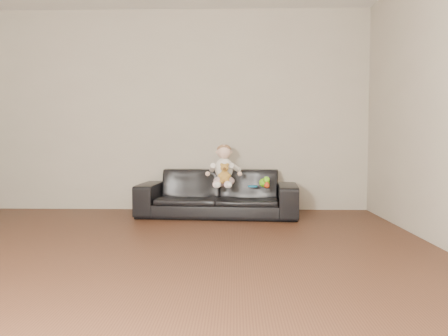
{
  "coord_description": "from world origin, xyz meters",
  "views": [
    {
      "loc": [
        0.78,
        -2.96,
        0.89
      ],
      "look_at": [
        0.64,
        2.16,
        0.58
      ],
      "focal_mm": 35.0,
      "sensor_mm": 36.0,
      "label": 1
    }
  ],
  "objects_px": {
    "baby": "(224,168)",
    "toy_green": "(264,183)",
    "toy_rattle": "(267,186)",
    "toy_blue_disc": "(253,186)",
    "teddy_bear": "(224,173)",
    "sofa": "(218,193)"
  },
  "relations": [
    {
      "from": "sofa",
      "to": "toy_rattle",
      "type": "relative_size",
      "value": 29.91
    },
    {
      "from": "toy_blue_disc",
      "to": "baby",
      "type": "bearing_deg",
      "value": 178.67
    },
    {
      "from": "toy_blue_disc",
      "to": "teddy_bear",
      "type": "bearing_deg",
      "value": -156.34
    },
    {
      "from": "teddy_bear",
      "to": "toy_green",
      "type": "relative_size",
      "value": 1.47
    },
    {
      "from": "toy_green",
      "to": "toy_rattle",
      "type": "xyz_separation_m",
      "value": [
        0.02,
        -0.12,
        -0.02
      ]
    },
    {
      "from": "teddy_bear",
      "to": "toy_blue_disc",
      "type": "height_order",
      "value": "teddy_bear"
    },
    {
      "from": "baby",
      "to": "teddy_bear",
      "type": "distance_m",
      "value": 0.16
    },
    {
      "from": "sofa",
      "to": "toy_blue_disc",
      "type": "relative_size",
      "value": 16.62
    },
    {
      "from": "sofa",
      "to": "baby",
      "type": "distance_m",
      "value": 0.33
    },
    {
      "from": "baby",
      "to": "toy_rattle",
      "type": "relative_size",
      "value": 7.88
    },
    {
      "from": "toy_rattle",
      "to": "toy_green",
      "type": "bearing_deg",
      "value": 100.22
    },
    {
      "from": "teddy_bear",
      "to": "toy_blue_disc",
      "type": "bearing_deg",
      "value": 49.78
    },
    {
      "from": "sofa",
      "to": "teddy_bear",
      "type": "height_order",
      "value": "teddy_bear"
    },
    {
      "from": "teddy_bear",
      "to": "toy_rattle",
      "type": "bearing_deg",
      "value": 25.04
    },
    {
      "from": "sofa",
      "to": "teddy_bear",
      "type": "xyz_separation_m",
      "value": [
        0.09,
        -0.26,
        0.26
      ]
    },
    {
      "from": "baby",
      "to": "toy_blue_disc",
      "type": "xyz_separation_m",
      "value": [
        0.34,
        -0.01,
        -0.21
      ]
    },
    {
      "from": "sofa",
      "to": "toy_rattle",
      "type": "xyz_separation_m",
      "value": [
        0.57,
        -0.27,
        0.12
      ]
    },
    {
      "from": "sofa",
      "to": "toy_green",
      "type": "relative_size",
      "value": 12.42
    },
    {
      "from": "baby",
      "to": "toy_blue_disc",
      "type": "bearing_deg",
      "value": 11.21
    },
    {
      "from": "baby",
      "to": "toy_green",
      "type": "height_order",
      "value": "baby"
    },
    {
      "from": "toy_rattle",
      "to": "toy_blue_disc",
      "type": "height_order",
      "value": "toy_rattle"
    },
    {
      "from": "sofa",
      "to": "toy_green",
      "type": "xyz_separation_m",
      "value": [
        0.55,
        -0.15,
        0.14
      ]
    }
  ]
}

